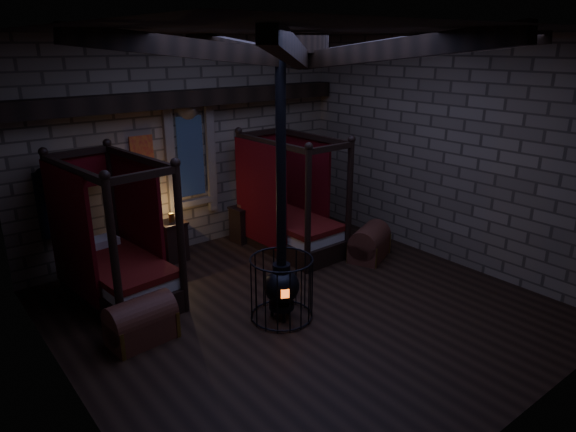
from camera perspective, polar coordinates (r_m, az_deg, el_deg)
room at (r=7.43m, az=1.18°, el=16.32°), size 7.02×7.02×4.29m
bed_left at (r=8.93m, az=-18.56°, el=-5.20°), size 1.42×2.37×2.36m
bed_right at (r=10.50m, az=0.16°, el=-0.64°), size 1.23×2.26×2.33m
trunk_left at (r=7.71m, az=-16.00°, el=-11.24°), size 0.96×0.65×0.67m
trunk_right at (r=10.23m, az=9.04°, el=-3.03°), size 1.09×0.92×0.69m
nightstand_left at (r=10.22m, az=-12.63°, el=-2.66°), size 0.50×0.48×0.96m
nightstand_right at (r=10.98m, az=-5.03°, el=-0.85°), size 0.50×0.48×0.83m
stove at (r=7.85m, az=-0.73°, el=-7.33°), size 0.97×0.97×4.05m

